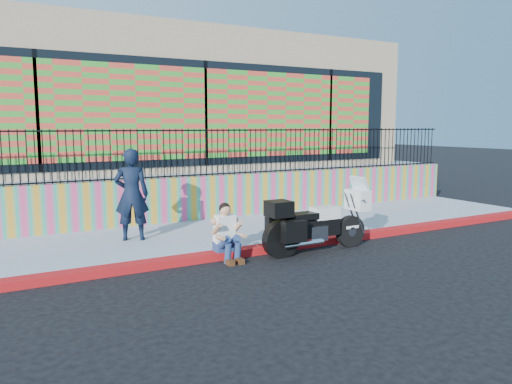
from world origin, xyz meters
TOP-DOWN VIEW (x-y plane):
  - ground at (0.00, 0.00)m, footprint 90.00×90.00m
  - red_curb at (0.00, 0.00)m, footprint 16.00×0.30m
  - sidewalk at (0.00, 1.65)m, footprint 16.00×3.00m
  - mural_wall at (0.00, 3.25)m, footprint 16.00×0.20m
  - metal_fence at (0.00, 3.25)m, footprint 15.80×0.04m
  - elevated_platform at (0.00, 8.35)m, footprint 16.00×10.00m
  - storefront_building at (0.00, 8.13)m, footprint 14.00×8.06m
  - police_motorcycle at (0.35, -0.46)m, footprint 2.37×0.78m
  - police_officer at (-2.72, 1.77)m, footprint 0.81×0.66m
  - seated_man at (-1.46, -0.20)m, footprint 0.54×0.71m

SIDE VIEW (x-z plane):
  - ground at x=0.00m, z-range 0.00..0.00m
  - red_curb at x=0.00m, z-range 0.00..0.15m
  - sidewalk at x=0.00m, z-range 0.00..0.15m
  - seated_man at x=-1.46m, z-range -0.08..0.98m
  - police_motorcycle at x=0.35m, z-range -0.12..1.36m
  - elevated_platform at x=0.00m, z-range 0.00..1.25m
  - mural_wall at x=0.00m, z-range 0.15..1.25m
  - police_officer at x=-2.72m, z-range 0.15..2.07m
  - metal_fence at x=0.00m, z-range 1.25..2.45m
  - storefront_building at x=0.00m, z-range 1.25..5.25m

